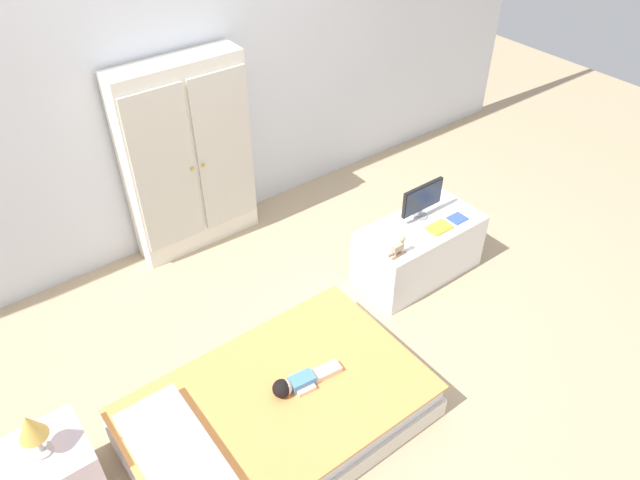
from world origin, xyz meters
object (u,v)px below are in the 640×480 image
at_px(table_lamp, 31,428).
at_px(wardrobe, 189,159).
at_px(tv_monitor, 422,199).
at_px(doll, 294,384).
at_px(bed, 278,412).
at_px(tv_stand, 418,249).
at_px(book_yellow, 439,228).
at_px(rocking_horse_toy, 399,246).
at_px(nightstand, 56,476).
at_px(book_blue, 457,218).

distance_m(table_lamp, wardrobe, 2.03).
height_order(table_lamp, tv_monitor, table_lamp).
bearing_deg(table_lamp, doll, -13.76).
bearing_deg(bed, wardrobe, 75.46).
bearing_deg(tv_stand, book_yellow, -56.45).
bearing_deg(book_yellow, bed, -166.82).
xyz_separation_m(tv_monitor, rocking_horse_toy, (-0.38, -0.20, -0.08)).
distance_m(doll, nightstand, 1.18).
height_order(tv_stand, rocking_horse_toy, rocking_horse_toy).
distance_m(nightstand, book_blue, 2.72).
bearing_deg(tv_monitor, bed, -160.89).
distance_m(table_lamp, rocking_horse_toy, 2.16).
bearing_deg(rocking_horse_toy, doll, -162.04).
relative_size(bed, rocking_horse_toy, 11.35).
relative_size(nightstand, tv_stand, 0.49).
distance_m(wardrobe, book_yellow, 1.72).
distance_m(table_lamp, book_blue, 2.72).
height_order(bed, nightstand, nightstand).
bearing_deg(tv_monitor, wardrobe, 132.60).
height_order(nightstand, book_blue, book_blue).
xyz_separation_m(table_lamp, book_yellow, (2.54, 0.08, -0.17)).
xyz_separation_m(rocking_horse_toy, book_blue, (0.56, 0.03, -0.06)).
xyz_separation_m(bed, wardrobe, (0.43, 1.68, 0.57)).
xyz_separation_m(nightstand, tv_monitor, (2.53, 0.24, 0.35)).
bearing_deg(nightstand, doll, -13.76).
distance_m(bed, tv_stand, 1.51).
bearing_deg(rocking_horse_toy, table_lamp, -178.71).
relative_size(tv_stand, rocking_horse_toy, 6.31).
xyz_separation_m(wardrobe, rocking_horse_toy, (0.68, -1.35, -0.21)).
relative_size(tv_monitor, book_blue, 2.96).
relative_size(nightstand, book_blue, 3.73).
xyz_separation_m(doll, book_blue, (1.57, 0.36, 0.14)).
distance_m(wardrobe, book_blue, 1.83).
bearing_deg(table_lamp, bed, -14.86).
bearing_deg(bed, tv_stand, 17.24).
xyz_separation_m(bed, rocking_horse_toy, (1.12, 0.32, 0.35)).
relative_size(bed, wardrobe, 1.11).
bearing_deg(tv_monitor, rocking_horse_toy, -152.69).
xyz_separation_m(bed, book_blue, (1.68, 0.35, 0.29)).
distance_m(tv_monitor, rocking_horse_toy, 0.43).
height_order(bed, tv_monitor, tv_monitor).
xyz_separation_m(doll, tv_stand, (1.34, 0.45, -0.07)).
bearing_deg(doll, book_yellow, 14.33).
height_order(bed, rocking_horse_toy, rocking_horse_toy).
relative_size(table_lamp, tv_stand, 0.30).
distance_m(tv_stand, tv_monitor, 0.36).
bearing_deg(tv_monitor, doll, -159.37).
relative_size(rocking_horse_toy, book_yellow, 0.84).
bearing_deg(nightstand, wardrobe, 43.62).
relative_size(tv_stand, book_yellow, 5.30).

